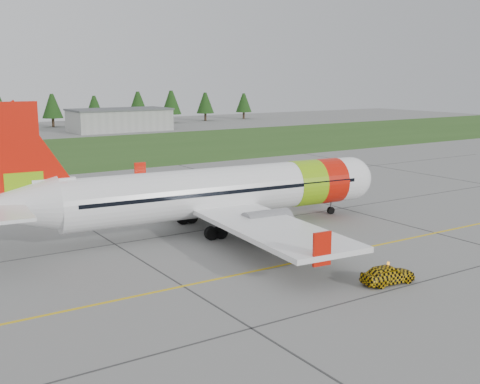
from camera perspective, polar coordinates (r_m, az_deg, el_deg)
ground at (r=43.38m, az=17.89°, el=-7.84°), size 320.00×320.00×0.00m
aircraft at (r=53.50m, az=-2.65°, el=-0.05°), size 38.70×35.78×11.72m
follow_me_car at (r=41.02m, az=13.91°, el=-5.89°), size 1.46×1.67×3.83m
grass_strip at (r=113.08m, az=-16.23°, el=3.62°), size 320.00×50.00×0.03m
taxi_guideline at (r=48.51m, az=10.54°, el=-5.48°), size 120.00×0.25×0.02m
hangar_east at (r=154.93m, az=-11.33°, el=6.66°), size 24.00×12.00×5.20m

